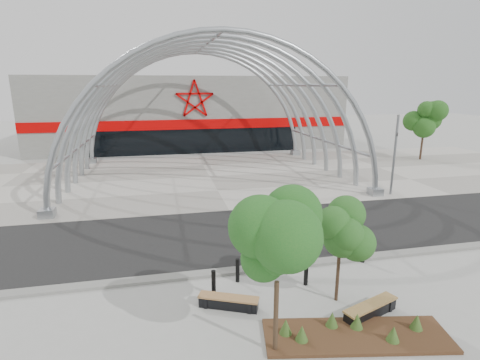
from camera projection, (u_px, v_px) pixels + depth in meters
name	position (u px, v px, depth m)	size (l,w,h in m)	color
ground	(261.00, 266.00, 15.09)	(140.00, 140.00, 0.00)	#9E9E98
road	(242.00, 233.00, 18.41)	(140.00, 7.00, 0.02)	black
forecourt	(209.00, 176.00, 29.76)	(60.00, 17.00, 0.04)	gray
kerb	(263.00, 268.00, 14.84)	(60.00, 0.50, 0.12)	slate
arena_building	(189.00, 111.00, 45.78)	(34.00, 15.24, 8.00)	slate
vault_canopy	(209.00, 176.00, 29.77)	(20.80, 15.80, 20.36)	#969CA1
planting_bed	(354.00, 333.00, 10.85)	(5.55, 2.59, 0.56)	#382417
signal_pole	(395.00, 154.00, 24.20)	(0.28, 0.75, 5.28)	slate
street_tree_0	(278.00, 251.00, 9.53)	(1.83, 1.83, 4.18)	#332617
street_tree_1	(341.00, 233.00, 12.14)	(1.44, 1.44, 3.40)	#2F1F14
bench_0	(228.00, 302.00, 12.23)	(1.99, 1.20, 0.42)	black
bench_1	(370.00, 310.00, 11.80)	(2.12, 1.15, 0.44)	black
bollard_0	(214.00, 283.00, 12.90)	(0.15, 0.15, 0.94)	black
bollard_1	(238.00, 270.00, 13.81)	(0.15, 0.15, 0.92)	black
bollard_2	(306.00, 273.00, 13.59)	(0.15, 0.15, 0.96)	black
bollard_3	(293.00, 248.00, 15.69)	(0.15, 0.15, 0.93)	black
bollard_4	(363.00, 250.00, 15.34)	(0.17, 0.17, 1.08)	black
bg_tree_1	(425.00, 116.00, 35.39)	(2.70, 2.70, 5.91)	black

